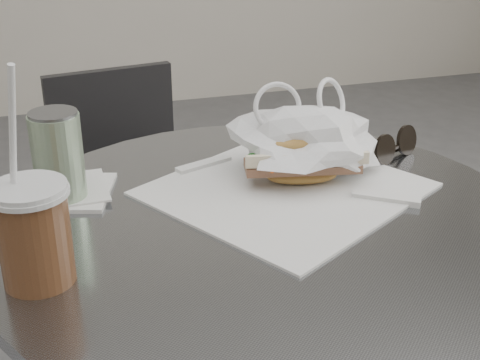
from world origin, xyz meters
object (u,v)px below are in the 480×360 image
object	(u,v)px
chair_far	(137,247)
banh_mi	(302,162)
drink_can	(58,158)
iced_coffee	(34,232)
sunglasses	(394,147)

from	to	relation	value
chair_far	banh_mi	world-z (taller)	banh_mi
chair_far	drink_can	size ratio (longest dim) A/B	5.49
iced_coffee	drink_can	world-z (taller)	iced_coffee
chair_far	drink_can	world-z (taller)	drink_can
banh_mi	iced_coffee	distance (m)	0.42
chair_far	sunglasses	distance (m)	0.77
banh_mi	sunglasses	distance (m)	0.19
sunglasses	drink_can	bearing A→B (deg)	153.34
drink_can	banh_mi	bearing A→B (deg)	-7.44
banh_mi	sunglasses	xyz separation A→B (m)	(0.19, 0.05, -0.02)
banh_mi	sunglasses	bearing A→B (deg)	27.08
banh_mi	drink_can	size ratio (longest dim) A/B	1.65
sunglasses	drink_can	xyz separation A→B (m)	(-0.54, -0.01, 0.05)
banh_mi	sunglasses	world-z (taller)	banh_mi
banh_mi	drink_can	distance (m)	0.35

